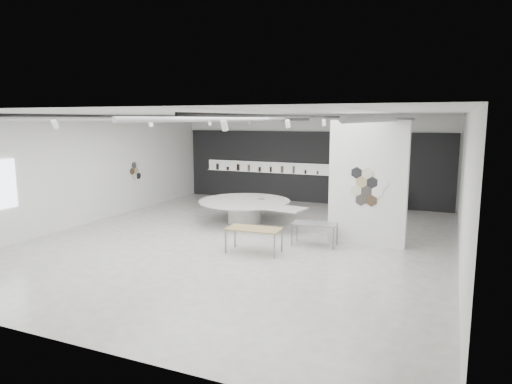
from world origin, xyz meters
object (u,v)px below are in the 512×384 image
at_px(partition_column, 368,184).
at_px(kitchen_counter, 382,199).
at_px(display_island, 246,208).
at_px(sample_table_wood, 254,230).
at_px(sample_table_stone, 315,225).

bearing_deg(partition_column, kitchen_counter, 93.43).
relative_size(display_island, sample_table_wood, 2.84).
distance_m(sample_table_wood, kitchen_counter, 7.95).
height_order(display_island, sample_table_stone, display_island).
distance_m(display_island, sample_table_wood, 3.60).
bearing_deg(partition_column, sample_table_stone, -152.26).
bearing_deg(kitchen_counter, display_island, -134.77).
relative_size(sample_table_wood, kitchen_counter, 1.01).
height_order(display_island, kitchen_counter, kitchen_counter).
xyz_separation_m(partition_column, sample_table_stone, (-1.35, -0.71, -1.20)).
bearing_deg(display_island, kitchen_counter, 56.47).
distance_m(display_island, sample_table_stone, 3.51).
distance_m(display_island, kitchen_counter, 5.99).
xyz_separation_m(partition_column, kitchen_counter, (-0.33, 5.51, -1.38)).
height_order(partition_column, display_island, partition_column).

